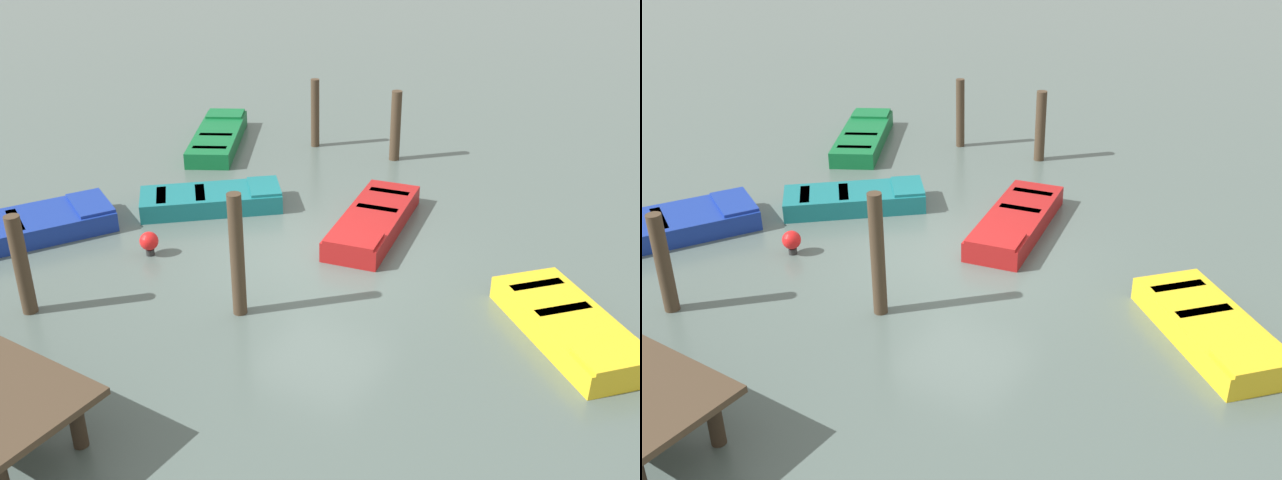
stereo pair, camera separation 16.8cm
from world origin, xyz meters
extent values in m
plane|color=#4C5B56|center=(0.00, 0.00, 0.00)|extent=(80.00, 80.00, 0.00)
cylinder|color=#2E2318|center=(0.05, 6.02, 0.42)|extent=(0.20, 0.20, 0.85)
cube|color=maroon|center=(-0.37, -1.52, 0.20)|extent=(1.66, 3.45, 0.40)
cube|color=black|center=(-0.37, -1.52, 0.34)|extent=(1.33, 2.92, 0.04)
cube|color=maroon|center=(-0.59, -0.25, 0.43)|extent=(1.10, 0.89, 0.06)
cube|color=black|center=(-0.32, -1.76, 0.38)|extent=(0.88, 0.35, 0.04)
cube|color=black|center=(-0.17, -2.66, 0.38)|extent=(0.88, 0.35, 0.04)
cube|color=#14666B|center=(3.15, -0.69, 0.20)|extent=(3.01, 2.82, 0.40)
cube|color=beige|center=(3.15, -0.69, 0.34)|extent=(2.51, 2.34, 0.04)
cube|color=#14666B|center=(2.27, -1.45, 0.43)|extent=(1.18, 1.22, 0.06)
cube|color=#9B9789|center=(3.32, -0.54, 0.38)|extent=(0.74, 0.82, 0.04)
cube|color=#9B9789|center=(3.94, -0.01, 0.38)|extent=(0.74, 0.82, 0.04)
cube|color=#0F602D|center=(5.46, -3.95, 0.20)|extent=(2.64, 3.63, 0.40)
cube|color=orange|center=(5.46, -3.95, 0.34)|extent=(2.17, 3.05, 0.04)
cube|color=#0F602D|center=(6.11, -5.16, 0.43)|extent=(1.23, 1.15, 0.06)
cube|color=#B06E1E|center=(5.33, -3.71, 0.38)|extent=(0.85, 0.58, 0.04)
cube|color=#B06E1E|center=(4.87, -2.86, 0.38)|extent=(0.85, 0.58, 0.04)
cube|color=gold|center=(-4.77, 0.33, 0.20)|extent=(2.96, 2.88, 0.40)
cube|color=#4C3319|center=(-4.77, 0.33, 0.34)|extent=(2.45, 2.39, 0.04)
cube|color=gold|center=(-5.60, 1.10, 0.43)|extent=(1.22, 1.24, 0.06)
cube|color=#42301E|center=(-4.61, 0.18, 0.38)|extent=(0.80, 0.83, 0.04)
cube|color=#42301E|center=(-4.03, -0.37, 0.38)|extent=(0.80, 0.83, 0.04)
cube|color=navy|center=(5.48, 2.20, 0.20)|extent=(2.82, 3.50, 0.40)
cube|color=silver|center=(5.48, 2.20, 0.34)|extent=(2.31, 2.92, 0.04)
cube|color=navy|center=(4.87, 1.11, 0.43)|extent=(1.47, 1.25, 0.06)
cube|color=#A4A49F|center=(5.60, 2.41, 0.38)|extent=(1.07, 0.72, 0.04)
cylinder|color=#423323|center=(3.23, -5.22, 0.89)|extent=(0.22, 0.22, 1.78)
cylinder|color=#423323|center=(0.14, 2.38, 1.09)|extent=(0.24, 0.24, 2.17)
cylinder|color=#423323|center=(3.20, 4.15, 0.89)|extent=(0.25, 0.25, 1.77)
cylinder|color=#423323|center=(1.01, -5.38, 0.88)|extent=(0.26, 0.26, 1.76)
cylinder|color=#262626|center=(2.83, 1.61, 0.06)|extent=(0.16, 0.16, 0.12)
sphere|color=red|center=(2.83, 1.61, 0.30)|extent=(0.36, 0.36, 0.36)
camera|label=1|loc=(-6.41, 10.85, 6.82)|focal=42.06mm
camera|label=2|loc=(-6.55, 10.76, 6.82)|focal=42.06mm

